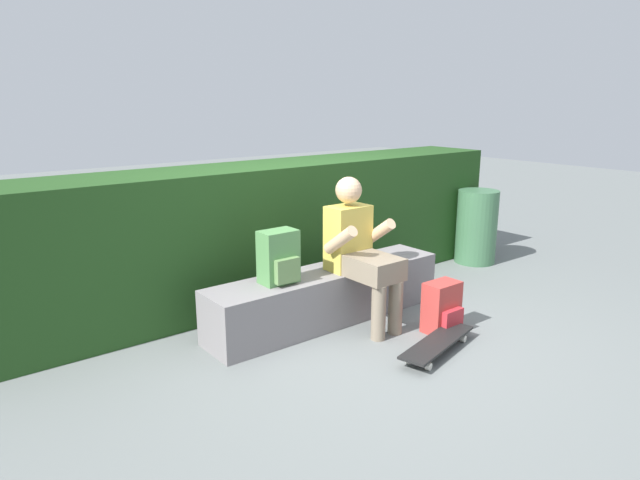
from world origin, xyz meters
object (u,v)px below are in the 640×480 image
object	(u,v)px
bench_main	(328,295)
backpack_on_ground	(442,308)
person_skater	(360,248)
skateboard_near_person	(437,343)
backpack_on_bench	(279,258)
trash_bin	(477,227)

from	to	relation	value
bench_main	backpack_on_ground	world-z (taller)	bench_main
person_skater	skateboard_near_person	size ratio (longest dim) A/B	1.43
person_skater	skateboard_near_person	world-z (taller)	person_skater
backpack_on_bench	trash_bin	bearing A→B (deg)	5.99
person_skater	trash_bin	size ratio (longest dim) A/B	1.46
trash_bin	backpack_on_bench	bearing A→B (deg)	-174.01
backpack_on_bench	backpack_on_ground	distance (m)	1.33
skateboard_near_person	backpack_on_bench	xyz separation A→B (m)	(-0.72, 0.94, 0.55)
bench_main	trash_bin	size ratio (longest dim) A/B	2.63
bench_main	skateboard_near_person	bearing A→B (deg)	-75.90
person_skater	trash_bin	world-z (taller)	person_skater
trash_bin	bench_main	bearing A→B (deg)	-173.02
skateboard_near_person	trash_bin	xyz separation A→B (m)	(2.10, 1.24, 0.33)
backpack_on_bench	backpack_on_ground	size ratio (longest dim) A/B	1.00
bench_main	person_skater	bearing A→B (deg)	-53.76
person_skater	backpack_on_bench	distance (m)	0.66
bench_main	backpack_on_bench	xyz separation A→B (m)	(-0.48, -0.01, 0.41)
bench_main	skateboard_near_person	size ratio (longest dim) A/B	2.56
person_skater	skateboard_near_person	distance (m)	0.93
backpack_on_bench	skateboard_near_person	bearing A→B (deg)	-52.81
bench_main	person_skater	xyz separation A→B (m)	(0.15, -0.21, 0.42)
backpack_on_bench	bench_main	bearing A→B (deg)	1.13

